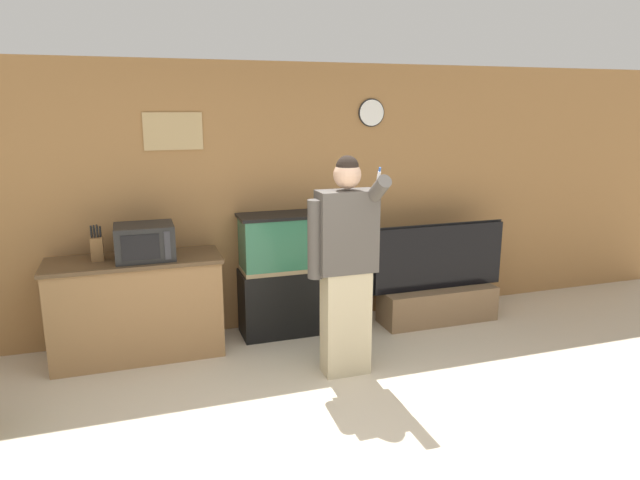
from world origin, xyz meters
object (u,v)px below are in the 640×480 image
at_px(tv_on_stand, 438,293).
at_px(person_standing, 345,264).
at_px(aquarium_on_stand, 298,273).
at_px(counter_island, 137,308).
at_px(microwave, 145,242).
at_px(knife_block, 97,248).

height_order(tv_on_stand, person_standing, person_standing).
xyz_separation_m(aquarium_on_stand, tv_on_stand, (1.45, -0.20, -0.30)).
xyz_separation_m(counter_island, microwave, (0.10, -0.03, 0.60)).
height_order(microwave, tv_on_stand, microwave).
bearing_deg(person_standing, aquarium_on_stand, 96.38).
relative_size(counter_island, tv_on_stand, 1.01).
bearing_deg(knife_block, tv_on_stand, -2.36).
relative_size(tv_on_stand, person_standing, 0.81).
distance_m(counter_island, aquarium_on_stand, 1.52).
height_order(microwave, person_standing, person_standing).
bearing_deg(counter_island, knife_block, 171.43).
height_order(counter_island, tv_on_stand, tv_on_stand).
xyz_separation_m(tv_on_stand, person_standing, (-1.34, -0.80, 0.65)).
distance_m(counter_island, tv_on_stand, 2.97).
bearing_deg(knife_block, person_standing, -26.17).
relative_size(knife_block, person_standing, 0.17).
height_order(knife_block, person_standing, person_standing).
distance_m(microwave, person_standing, 1.75).
relative_size(microwave, person_standing, 0.27).
xyz_separation_m(microwave, aquarium_on_stand, (1.41, 0.14, -0.45)).
height_order(counter_island, microwave, microwave).
bearing_deg(tv_on_stand, microwave, 178.82).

